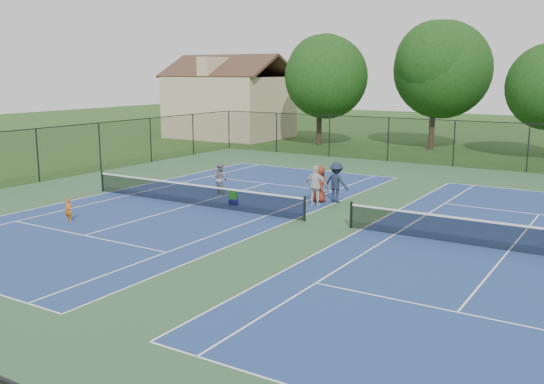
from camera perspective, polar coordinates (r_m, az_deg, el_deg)
The scene contains 15 objects.
ground at distance 24.64m, azimuth 5.21°, elevation -3.07°, with size 140.00×140.00×0.00m, color #234716.
court_pad at distance 24.64m, azimuth 5.21°, elevation -3.06°, with size 36.00×36.00×0.01m, color #305530.
tennis_court_left at distance 28.37m, azimuth -7.49°, elevation -1.00°, with size 12.00×23.83×1.07m.
tennis_court_right at distance 22.47m, azimuth 21.40°, elevation -4.97°, with size 12.00×23.83×1.07m.
perimeter_fence at distance 24.29m, azimuth 5.28°, elevation 0.60°, with size 36.08×36.08×3.02m.
tree_back_a at distance 51.17m, azimuth 4.52°, elevation 11.18°, with size 6.80×6.80×9.15m.
tree_back_b at distance 49.57m, azimuth 15.09°, elevation 11.48°, with size 7.60×7.60×10.03m.
clapboard_house at distance 57.39m, azimuth -4.02°, elevation 8.25°, with size 10.80×8.10×7.65m.
child_player at distance 26.24m, azimuth -18.60°, elevation -1.64°, with size 0.35×0.23×0.97m, color #DA5F0E.
instructor at distance 30.58m, azimuth -4.88°, elevation 1.25°, with size 0.76×0.59×1.56m, color gray.
bystander_a at distance 27.81m, azimuth 4.13°, elevation 0.60°, with size 1.11×0.46×1.89m, color silver.
bystander_b at distance 28.67m, azimuth 6.07°, elevation 0.89°, with size 1.23×0.70×1.90m, color #1A2439.
bystander_c at distance 28.65m, azimuth 4.51°, elevation 0.76°, with size 0.85×0.55×1.74m, color maroon.
ball_crate at distance 28.07m, azimuth -3.64°, elevation -0.95°, with size 0.40×0.29×0.31m, color navy.
ball_hopper at distance 27.99m, azimuth -3.65°, elevation -0.20°, with size 0.34×0.28×0.44m, color #209A1B.
Camera 1 is at (10.73, -21.33, 6.08)m, focal length 40.00 mm.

